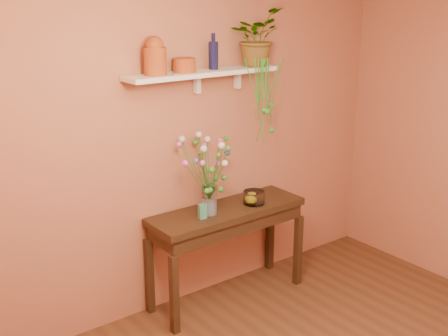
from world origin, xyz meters
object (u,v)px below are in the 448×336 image
Objects in this scene: blue_bottle at (213,55)px; spider_plant at (256,37)px; glass_vase at (209,202)px; bouquet at (209,159)px; glass_bowl at (254,198)px; sideboard at (227,221)px; terracotta_jug at (155,57)px.

blue_bottle is 0.60× the size of spider_plant.
spider_plant is 1.89× the size of glass_vase.
spider_plant is 0.86× the size of bouquet.
glass_vase is 1.35× the size of glass_bowl.
spider_plant is (0.36, 0.10, 1.47)m from sideboard.
blue_bottle reaches higher than glass_vase.
glass_vase is at bearing -174.08° from sideboard.
spider_plant is (0.92, -0.01, 0.10)m from terracotta_jug.
bouquet is 0.60m from glass_bowl.
glass_bowl is at bearing -4.56° from bouquet.
terracotta_jug is at bearing 162.29° from bouquet.
bouquet reaches higher than glass_bowl.
spider_plant is at bearing 11.40° from bouquet.
terracotta_jug reaches higher than glass_vase.
sideboard is at bearing 5.92° from glass_vase.
terracotta_jug is at bearing 161.59° from glass_vase.
spider_plant is at bearing 11.91° from glass_vase.
blue_bottle reaches higher than glass_bowl.
bouquet is (-0.00, 0.01, 0.35)m from glass_vase.
spider_plant reaches higher than glass_bowl.
blue_bottle is 0.80m from bouquet.
glass_vase is 0.35m from bouquet.
blue_bottle is (0.53, 0.02, -0.02)m from terracotta_jug.
terracotta_jug is at bearing 179.41° from spider_plant.
spider_plant is (0.40, -0.03, 0.12)m from blue_bottle.
glass_vase is (-0.19, -0.02, 0.22)m from sideboard.
terracotta_jug is 0.61× the size of spider_plant.
sideboard is 1.36m from blue_bottle.
blue_bottle is (-0.04, 0.13, 1.35)m from sideboard.
sideboard is 0.61m from bouquet.
sideboard is 4.86× the size of terracotta_jug.
glass_vase is at bearing -18.41° from terracotta_jug.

